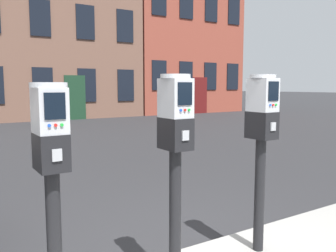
# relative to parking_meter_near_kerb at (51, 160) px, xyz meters

# --- Properties ---
(parking_meter_near_kerb) EXTENTS (0.22, 0.25, 1.48)m
(parking_meter_near_kerb) POSITION_rel_parking_meter_near_kerb_xyz_m (0.00, 0.00, 0.00)
(parking_meter_near_kerb) COLOR black
(parking_meter_near_kerb) RESTS_ON sidewalk_slab
(parking_meter_twin_adjacent) EXTENTS (0.22, 0.25, 1.54)m
(parking_meter_twin_adjacent) POSITION_rel_parking_meter_near_kerb_xyz_m (0.89, 0.00, 0.04)
(parking_meter_twin_adjacent) COLOR black
(parking_meter_twin_adjacent) RESTS_ON sidewalk_slab
(parking_meter_end_of_row) EXTENTS (0.22, 0.25, 1.55)m
(parking_meter_end_of_row) POSITION_rel_parking_meter_near_kerb_xyz_m (1.78, 0.00, 0.05)
(parking_meter_end_of_row) COLOR black
(parking_meter_end_of_row) RESTS_ON sidewalk_slab
(townhouse_grey_stucco) EXTENTS (8.24, 5.91, 11.87)m
(townhouse_grey_stucco) POSITION_rel_parking_meter_near_kerb_xyz_m (4.29, 17.42, 4.78)
(townhouse_grey_stucco) COLOR brown
(townhouse_grey_stucco) RESTS_ON ground_plane
(townhouse_orange_brick) EXTENTS (7.05, 5.55, 11.86)m
(townhouse_orange_brick) POSITION_rel_parking_meter_near_kerb_xyz_m (12.02, 17.24, 4.78)
(townhouse_orange_brick) COLOR brown
(townhouse_orange_brick) RESTS_ON ground_plane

